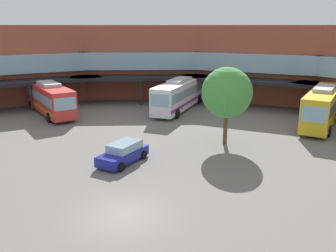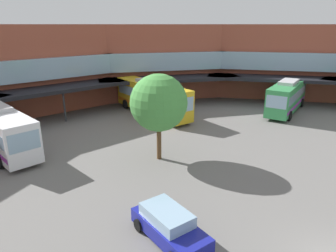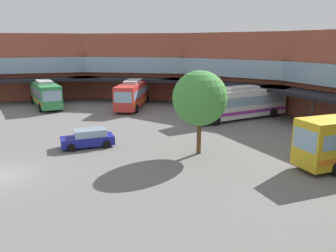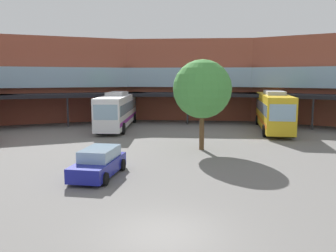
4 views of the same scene
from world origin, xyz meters
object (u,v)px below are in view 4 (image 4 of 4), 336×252
Objects in this scene: bus_1 at (117,110)px; plaza_tree at (202,89)px; parked_car at (99,163)px; bus_3 at (273,111)px.

plaza_tree is at bearing 36.41° from bus_1.
bus_1 reaches higher than parked_car.
bus_3 is 22.03m from parked_car.
bus_1 is 14.03m from plaza_tree.
plaza_tree is (5.66, 7.59, 3.75)m from parked_car.
bus_3 reaches higher than parked_car.
bus_1 is at bearing 129.65° from plaza_tree.
parked_car is (3.15, -18.22, -1.20)m from bus_1.
bus_1 is 18.53m from parked_car.
bus_1 is at bearing -86.66° from bus_3.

